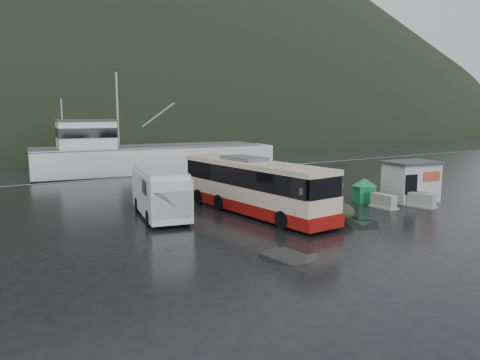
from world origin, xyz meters
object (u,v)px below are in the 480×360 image
white_van (161,216)px  jersey_barrier_a (383,208)px  dome_tent (331,220)px  ticket_kiosk (410,201)px  waste_bin_left (277,214)px  waste_bin_right (364,202)px  coach_bus (254,213)px  jersey_barrier_c (418,204)px  jersey_barrier_b (421,207)px  fishing_trawler (150,165)px

white_van → jersey_barrier_a: (12.73, -5.21, 0.00)m
dome_tent → ticket_kiosk: ticket_kiosk is taller
dome_tent → ticket_kiosk: bearing=9.4°
white_van → waste_bin_left: 6.77m
waste_bin_right → ticket_kiosk: 3.32m
white_van → ticket_kiosk: bearing=-4.5°
coach_bus → dome_tent: size_ratio=4.12×
coach_bus → white_van: bearing=152.4°
jersey_barrier_c → waste_bin_left: bearing=166.4°
coach_bus → waste_bin_left: size_ratio=8.62×
waste_bin_left → waste_bin_right: (7.04, -0.13, 0.00)m
jersey_barrier_a → jersey_barrier_b: jersey_barrier_b is taller
jersey_barrier_c → jersey_barrier_a: bearing=174.3°
waste_bin_right → jersey_barrier_b: (1.92, -3.01, 0.00)m
ticket_kiosk → jersey_barrier_c: bearing=-106.0°
waste_bin_left → waste_bin_right: 7.04m
dome_tent → jersey_barrier_b: bearing=-2.9°
white_van → jersey_barrier_c: bearing=-8.1°
white_van → dome_tent: size_ratio=2.33×
coach_bus → jersey_barrier_a: (7.73, -3.05, 0.00)m
waste_bin_right → jersey_barrier_c: waste_bin_right is taller
jersey_barrier_b → coach_bus: bearing=157.4°
white_van → jersey_barrier_a: 13.75m
waste_bin_right → jersey_barrier_a: size_ratio=0.92×
jersey_barrier_a → waste_bin_right: bearing=81.1°
white_van → fishing_trawler: 26.15m
jersey_barrier_a → jersey_barrier_c: (2.92, -0.29, 0.00)m
jersey_barrier_c → fishing_trawler: 30.82m
dome_tent → jersey_barrier_a: size_ratio=1.63×
coach_bus → white_van: coach_bus is taller
waste_bin_right → fishing_trawler: bearing=98.4°
white_van → jersey_barrier_c: white_van is taller
white_van → jersey_barrier_c: (15.65, -5.50, 0.00)m
white_van → waste_bin_left: (5.99, -3.16, 0.00)m
white_van → jersey_barrier_c: 16.59m
ticket_kiosk → jersey_barrier_c: ticket_kiosk is taller
white_van → fishing_trawler: bearing=81.3°
jersey_barrier_b → fishing_trawler: 31.46m
dome_tent → jersey_barrier_a: 5.14m
coach_bus → jersey_barrier_c: bearing=-21.6°
waste_bin_left → jersey_barrier_a: waste_bin_left is taller
waste_bin_left → coach_bus: bearing=134.7°
ticket_kiosk → jersey_barrier_c: size_ratio=1.95×
white_van → dome_tent: white_van is taller
jersey_barrier_c → fishing_trawler: bearing=102.6°
waste_bin_left → fishing_trawler: bearing=84.0°
coach_bus → dome_tent: (2.64, -3.76, 0.00)m
fishing_trawler → coach_bus: bearing=-91.3°
white_van → jersey_barrier_c: size_ratio=3.76×
dome_tent → fishing_trawler: (1.28, 30.50, 0.00)m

